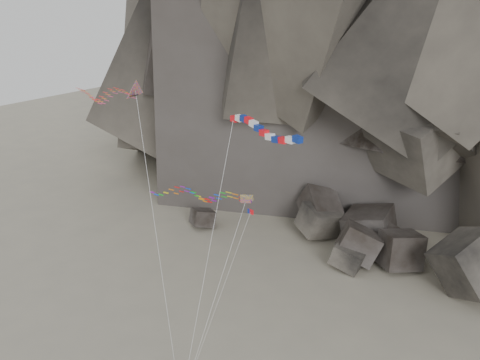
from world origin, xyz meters
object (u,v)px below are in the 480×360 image
Objects in this scene: delta_kite at (101,94)px; parafoil_kite at (193,193)px; pennant_kite at (238,244)px; banner_kite at (262,131)px.

parafoil_kite is (8.48, 2.44, -8.69)m from delta_kite.
parafoil_kite is 1.00× the size of pennant_kite.
parafoil_kite is 8.10m from pennant_kite.
pennant_kite is at bearing 4.30° from delta_kite.
delta_kite is 18.93m from pennant_kite.
delta_kite is 1.12× the size of banner_kite.
pennant_kite is (15.72, -0.70, -10.51)m from delta_kite.
delta_kite reaches higher than banner_kite.
delta_kite is 1.55× the size of pennant_kite.
pennant_kite is (7.25, -3.14, -1.82)m from parafoil_kite.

